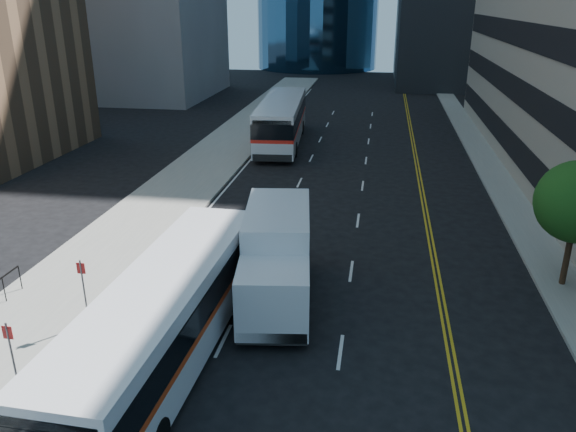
# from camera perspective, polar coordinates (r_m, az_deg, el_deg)

# --- Properties ---
(ground) EXTENTS (160.00, 160.00, 0.00)m
(ground) POSITION_cam_1_polar(r_m,az_deg,el_deg) (17.58, 3.12, -17.13)
(ground) COLOR black
(ground) RESTS_ON ground
(sidewalk_west) EXTENTS (5.00, 90.00, 0.15)m
(sidewalk_west) POSITION_cam_1_polar(r_m,az_deg,el_deg) (41.93, -7.38, 6.00)
(sidewalk_west) COLOR gray
(sidewalk_west) RESTS_ON ground
(sidewalk_east) EXTENTS (2.00, 90.00, 0.15)m
(sidewalk_east) POSITION_cam_1_polar(r_m,az_deg,el_deg) (40.94, 19.88, 4.54)
(sidewalk_east) COLOR gray
(sidewalk_east) RESTS_ON ground
(bus_front) EXTENTS (2.95, 12.10, 3.10)m
(bus_front) POSITION_cam_1_polar(r_m,az_deg,el_deg) (18.01, -12.36, -10.08)
(bus_front) COLOR white
(bus_front) RESTS_ON ground
(bus_rear) EXTENTS (4.01, 13.87, 3.53)m
(bus_rear) POSITION_cam_1_polar(r_m,az_deg,el_deg) (45.41, -0.64, 9.74)
(bus_rear) COLOR silver
(bus_rear) RESTS_ON ground
(box_truck) EXTENTS (3.36, 7.35, 3.39)m
(box_truck) POSITION_cam_1_polar(r_m,az_deg,el_deg) (21.26, -1.16, -4.18)
(box_truck) COLOR silver
(box_truck) RESTS_ON ground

